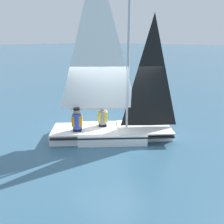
# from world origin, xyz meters

# --- Properties ---
(ground_plane) EXTENTS (260.00, 260.00, 0.00)m
(ground_plane) POSITION_xyz_m (0.00, 0.00, 0.00)
(ground_plane) COLOR #38607A
(sailboat_main) EXTENTS (3.97, 3.76, 5.72)m
(sailboat_main) POSITION_xyz_m (0.01, 0.01, 0.86)
(sailboat_main) COLOR white
(sailboat_main) RESTS_ON ground_plane
(sailor_helm) EXTENTS (0.43, 0.42, 1.16)m
(sailor_helm) POSITION_xyz_m (-0.40, -0.04, 0.62)
(sailor_helm) COLOR black
(sailor_helm) RESTS_ON ground_plane
(sailor_crew) EXTENTS (0.43, 0.42, 1.16)m
(sailor_crew) POSITION_xyz_m (-0.78, -0.91, 0.63)
(sailor_crew) COLOR black
(sailor_crew) RESTS_ON ground_plane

